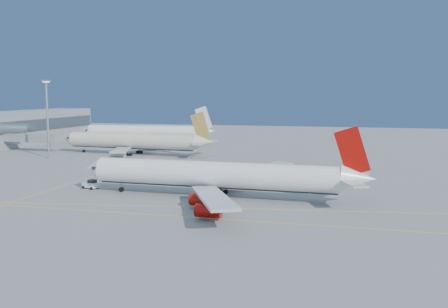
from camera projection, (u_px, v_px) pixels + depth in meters
ground at (207, 201)px, 106.48m from camera, size 500.00×500.00×0.00m
terminal at (8, 129)px, 215.74m from camera, size 18.40×110.00×15.00m
jet_bridge at (33, 138)px, 198.12m from camera, size 23.60×3.60×6.90m
taxiway_lines at (154, 192)px, 116.22m from camera, size 118.86×140.00×0.02m
airliner_virgin at (220, 176)px, 109.62m from camera, size 66.61×59.89×16.45m
airliner_etihad at (135, 141)px, 187.13m from camera, size 63.49×58.46×16.56m
airliner_third at (147, 132)px, 229.77m from camera, size 64.57×59.31×17.31m
pushback_tug at (91, 184)px, 120.57m from camera, size 4.39×3.39×2.23m
light_mast at (47, 112)px, 175.44m from camera, size 2.39×2.39×27.60m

